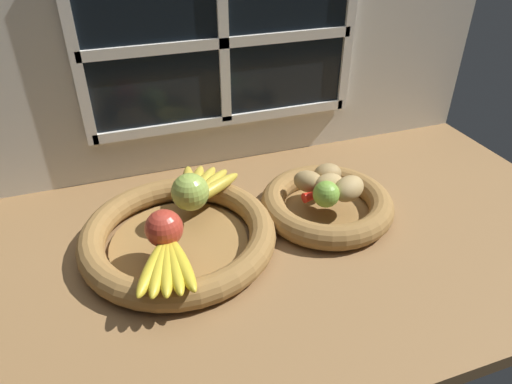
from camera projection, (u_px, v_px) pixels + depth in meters
ground_plane at (264, 227)px, 100.43cm from camera, size 140.00×90.00×3.00cm
back_wall at (221, 54)px, 107.77cm from camera, size 140.00×4.60×55.00cm
fruit_bowl_left at (178, 236)px, 91.55cm from camera, size 38.92×38.92×5.28cm
fruit_bowl_right at (327, 204)px, 100.59cm from camera, size 28.88×28.88×5.28cm
apple_red_front at (164, 228)px, 83.22cm from camera, size 7.01×7.01×7.01cm
apple_green_back at (190, 192)px, 92.61cm from camera, size 7.71×7.71×7.71cm
banana_bunch_front at (167, 264)px, 78.50cm from camera, size 11.37×16.68×2.75cm
banana_bunch_back at (201, 186)px, 99.13cm from camera, size 14.86×16.22×2.75cm
potato_small at (349, 189)px, 96.08cm from camera, size 9.54×8.46×5.07cm
potato_oblong at (308, 181)px, 98.97cm from camera, size 8.21×8.24×4.52cm
potato_large at (329, 184)px, 97.73cm from camera, size 7.17×5.23×4.77cm
potato_back at (328, 174)px, 101.66cm from camera, size 6.57×5.50×4.50cm
lime_near at (326, 194)px, 93.91cm from camera, size 5.53×5.53×5.53cm
chili_pepper at (325, 192)px, 97.62cm from camera, size 10.54×3.50×2.17cm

